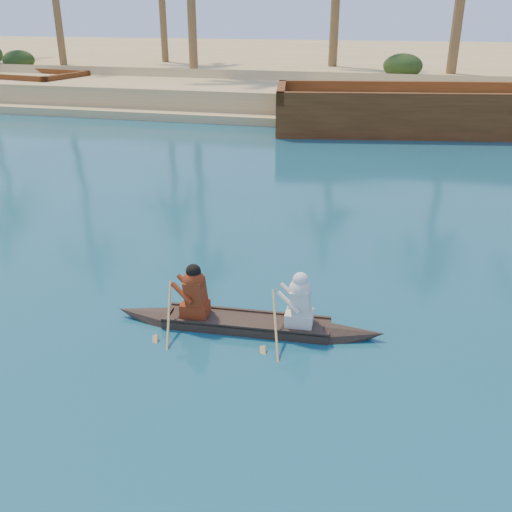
% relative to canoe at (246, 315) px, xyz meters
% --- Properties ---
extents(sandy_embankment, '(150.00, 51.00, 1.50)m').
position_rel_canoe_xyz_m(sandy_embankment, '(6.90, 41.89, 0.29)').
color(sandy_embankment, '#D9B47A').
rests_on(sandy_embankment, ground).
extents(shrub_cluster, '(100.00, 6.00, 2.40)m').
position_rel_canoe_xyz_m(shrub_cluster, '(6.90, 26.50, 0.97)').
color(shrub_cluster, black).
rests_on(shrub_cluster, ground).
extents(canoe, '(4.44, 0.88, 1.22)m').
position_rel_canoe_xyz_m(canoe, '(0.00, 0.00, 0.00)').
color(canoe, '#38281E').
rests_on(canoe, ground).
extents(barge_mid, '(13.34, 6.54, 2.13)m').
position_rel_canoe_xyz_m(barge_mid, '(3.11, 17.84, 0.51)').
color(barge_mid, brown).
rests_on(barge_mid, ground).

